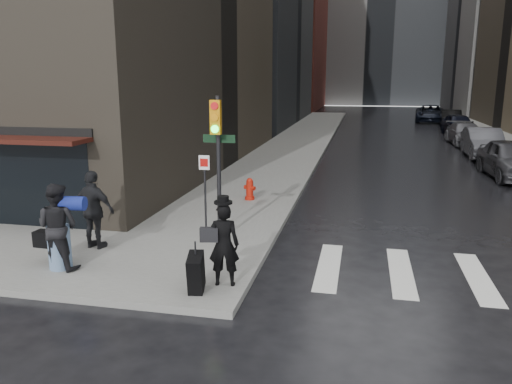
% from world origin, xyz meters
% --- Properties ---
extents(ground, '(140.00, 140.00, 0.00)m').
position_xyz_m(ground, '(0.00, 0.00, 0.00)').
color(ground, black).
rests_on(ground, ground).
extents(sidewalk_left, '(4.00, 50.00, 0.15)m').
position_xyz_m(sidewalk_left, '(0.00, 27.00, 0.07)').
color(sidewalk_left, slate).
rests_on(sidewalk_left, ground).
extents(sidewalk_right, '(3.00, 50.00, 0.15)m').
position_xyz_m(sidewalk_right, '(13.50, 27.00, 0.07)').
color(sidewalk_right, slate).
rests_on(sidewalk_right, ground).
extents(bldg_left_far, '(22.00, 20.00, 26.00)m').
position_xyz_m(bldg_left_far, '(-13.00, 62.00, 13.00)').
color(bldg_left_far, '#58231E').
rests_on(bldg_left_far, ground).
extents(bldg_distant, '(40.00, 12.00, 32.00)m').
position_xyz_m(bldg_distant, '(6.00, 78.00, 16.00)').
color(bldg_distant, slate).
rests_on(bldg_distant, ground).
extents(man_overcoat, '(0.97, 1.08, 1.87)m').
position_xyz_m(man_overcoat, '(1.44, -0.94, 0.93)').
color(man_overcoat, black).
rests_on(man_overcoat, ground).
extents(man_jeans, '(1.35, 0.77, 1.90)m').
position_xyz_m(man_jeans, '(-2.22, -0.71, 1.10)').
color(man_jeans, black).
rests_on(man_jeans, ground).
extents(man_greycoat, '(1.18, 0.63, 1.92)m').
position_xyz_m(man_greycoat, '(-2.16, 0.68, 1.11)').
color(man_greycoat, black).
rests_on(man_greycoat, ground).
extents(traffic_light, '(0.91, 0.42, 3.65)m').
position_xyz_m(traffic_light, '(0.61, 1.82, 2.51)').
color(traffic_light, black).
rests_on(traffic_light, ground).
extents(fire_hydrant, '(0.43, 0.33, 0.75)m').
position_xyz_m(fire_hydrant, '(0.43, 6.35, 0.48)').
color(fire_hydrant, '#AC180A').
rests_on(fire_hydrant, ground).
extents(parked_car_1, '(2.17, 4.96, 1.66)m').
position_xyz_m(parked_car_1, '(10.42, 13.10, 0.83)').
color(parked_car_1, '#3C3C41').
rests_on(parked_car_1, ground).
extents(parked_car_2, '(1.85, 4.92, 1.61)m').
position_xyz_m(parked_car_2, '(10.52, 18.90, 0.80)').
color(parked_car_2, '#444549').
rests_on(parked_car_2, ground).
extents(parked_car_3, '(2.14, 4.90, 1.40)m').
position_xyz_m(parked_car_3, '(10.68, 24.70, 0.70)').
color(parked_car_3, '#535358').
rests_on(parked_car_3, ground).
extents(parked_car_4, '(2.18, 4.82, 1.61)m').
position_xyz_m(parked_car_4, '(11.21, 30.50, 0.80)').
color(parked_car_4, black).
rests_on(parked_car_4, ground).
extents(parked_car_5, '(2.07, 4.84, 1.55)m').
position_xyz_m(parked_car_5, '(11.57, 36.31, 0.78)').
color(parked_car_5, black).
rests_on(parked_car_5, ground).
extents(parked_car_6, '(3.30, 6.20, 1.66)m').
position_xyz_m(parked_car_6, '(10.56, 42.11, 0.83)').
color(parked_car_6, black).
rests_on(parked_car_6, ground).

